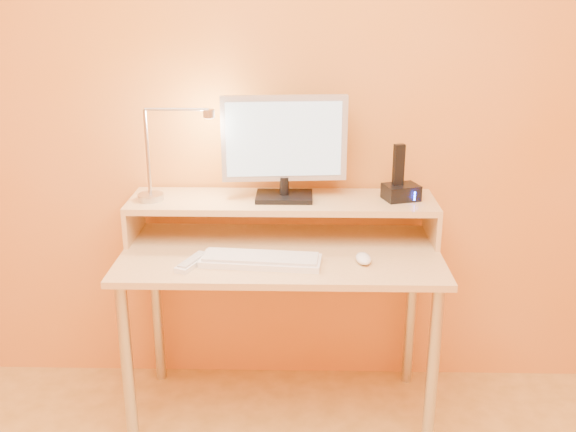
{
  "coord_description": "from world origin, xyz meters",
  "views": [
    {
      "loc": [
        0.08,
        -1.13,
        1.65
      ],
      "look_at": [
        0.03,
        1.13,
        0.88
      ],
      "focal_mm": 41.04,
      "sensor_mm": 36.0,
      "label": 1
    }
  ],
  "objects_px": {
    "monitor_panel": "(284,139)",
    "phone_dock": "(401,192)",
    "lamp_base": "(151,197)",
    "remote_control": "(193,262)",
    "mouse": "(363,258)",
    "keyboard": "(261,261)"
  },
  "relations": [
    {
      "from": "lamp_base",
      "to": "remote_control",
      "type": "xyz_separation_m",
      "value": [
        0.2,
        -0.26,
        -0.16
      ]
    },
    {
      "from": "monitor_panel",
      "to": "lamp_base",
      "type": "relative_size",
      "value": 4.81
    },
    {
      "from": "mouse",
      "to": "keyboard",
      "type": "bearing_deg",
      "value": 177.6
    },
    {
      "from": "lamp_base",
      "to": "mouse",
      "type": "distance_m",
      "value": 0.86
    },
    {
      "from": "monitor_panel",
      "to": "lamp_base",
      "type": "distance_m",
      "value": 0.57
    },
    {
      "from": "remote_control",
      "to": "monitor_panel",
      "type": "bearing_deg",
      "value": 64.43
    },
    {
      "from": "mouse",
      "to": "monitor_panel",
      "type": "bearing_deg",
      "value": 132.46
    },
    {
      "from": "phone_dock",
      "to": "remote_control",
      "type": "relative_size",
      "value": 0.72
    },
    {
      "from": "phone_dock",
      "to": "mouse",
      "type": "height_order",
      "value": "phone_dock"
    },
    {
      "from": "monitor_panel",
      "to": "phone_dock",
      "type": "distance_m",
      "value": 0.5
    },
    {
      "from": "lamp_base",
      "to": "mouse",
      "type": "height_order",
      "value": "lamp_base"
    },
    {
      "from": "lamp_base",
      "to": "keyboard",
      "type": "height_order",
      "value": "lamp_base"
    },
    {
      "from": "lamp_base",
      "to": "phone_dock",
      "type": "distance_m",
      "value": 0.98
    },
    {
      "from": "monitor_panel",
      "to": "remote_control",
      "type": "bearing_deg",
      "value": -141.88
    },
    {
      "from": "remote_control",
      "to": "phone_dock",
      "type": "bearing_deg",
      "value": 41.85
    },
    {
      "from": "mouse",
      "to": "remote_control",
      "type": "height_order",
      "value": "mouse"
    },
    {
      "from": "lamp_base",
      "to": "monitor_panel",
      "type": "bearing_deg",
      "value": 4.41
    },
    {
      "from": "lamp_base",
      "to": "remote_control",
      "type": "bearing_deg",
      "value": -52.77
    },
    {
      "from": "phone_dock",
      "to": "remote_control",
      "type": "height_order",
      "value": "phone_dock"
    },
    {
      "from": "monitor_panel",
      "to": "phone_dock",
      "type": "xyz_separation_m",
      "value": [
        0.46,
        -0.01,
        -0.21
      ]
    },
    {
      "from": "phone_dock",
      "to": "keyboard",
      "type": "bearing_deg",
      "value": -170.42
    },
    {
      "from": "lamp_base",
      "to": "remote_control",
      "type": "height_order",
      "value": "lamp_base"
    }
  ]
}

